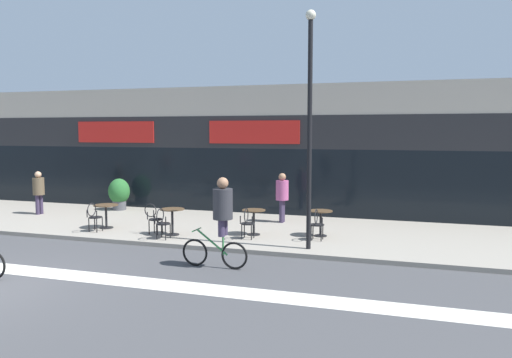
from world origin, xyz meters
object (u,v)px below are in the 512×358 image
(bistro_table_1, at_px, (172,216))
(cyclist_1, at_px, (221,214))
(cafe_chair_1_near, at_px, (162,221))
(pedestrian_far_end, at_px, (39,189))
(bistro_table_2, at_px, (254,217))
(cafe_chair_0_near, at_px, (94,215))
(cafe_chair_2_near, at_px, (247,221))
(planter_pot, at_px, (119,193))
(bistro_table_0, at_px, (106,211))
(bistro_table_3, at_px, (321,218))
(cafe_chair_1_side, at_px, (153,217))
(lamp_post, at_px, (310,115))
(cafe_chair_3_near, at_px, (317,222))
(pedestrian_near_end, at_px, (282,193))

(bistro_table_1, xyz_separation_m, cyclist_1, (2.52, -2.47, 0.59))
(cafe_chair_1_near, height_order, pedestrian_far_end, pedestrian_far_end)
(bistro_table_2, bearing_deg, cyclist_1, -85.56)
(cafe_chair_0_near, distance_m, cafe_chair_2_near, 4.76)
(planter_pot, bearing_deg, bistro_table_0, -63.30)
(cafe_chair_2_near, height_order, pedestrian_far_end, pedestrian_far_end)
(bistro_table_1, relative_size, pedestrian_far_end, 0.49)
(cafe_chair_1_near, bearing_deg, bistro_table_0, 69.83)
(planter_pot, xyz_separation_m, cyclist_1, (6.64, -6.08, 0.49))
(bistro_table_3, height_order, pedestrian_far_end, pedestrian_far_end)
(bistro_table_3, xyz_separation_m, cafe_chair_1_side, (-4.80, -1.16, -0.02))
(cafe_chair_1_near, distance_m, cafe_chair_2_near, 2.39)
(bistro_table_0, distance_m, cafe_chair_0_near, 0.63)
(bistro_table_0, relative_size, cafe_chair_2_near, 0.85)
(planter_pot, relative_size, lamp_post, 0.20)
(bistro_table_2, xyz_separation_m, cafe_chair_1_near, (-2.27, -1.37, -0.02))
(cafe_chair_1_near, xyz_separation_m, cafe_chair_3_near, (4.17, 1.16, 0.00))
(bistro_table_1, distance_m, bistro_table_3, 4.33)
(cafe_chair_1_near, height_order, cafe_chair_1_side, same)
(bistro_table_1, bearing_deg, cafe_chair_0_near, -172.89)
(bistro_table_2, height_order, planter_pot, planter_pot)
(planter_pot, bearing_deg, bistro_table_1, -41.17)
(bistro_table_2, relative_size, pedestrian_far_end, 0.47)
(bistro_table_0, bearing_deg, bistro_table_2, 5.16)
(cafe_chair_0_near, bearing_deg, pedestrian_far_end, 61.98)
(bistro_table_0, relative_size, pedestrian_near_end, 0.46)
(cyclist_1, height_order, pedestrian_near_end, cyclist_1)
(cafe_chair_2_near, distance_m, pedestrian_near_end, 2.90)
(pedestrian_far_end, bearing_deg, bistro_table_3, -173.64)
(cyclist_1, xyz_separation_m, pedestrian_near_end, (0.03, 5.44, -0.17))
(planter_pot, height_order, lamp_post, lamp_post)
(bistro_table_2, height_order, cafe_chair_2_near, cafe_chair_2_near)
(cafe_chair_3_near, bearing_deg, cafe_chair_1_near, 104.82)
(pedestrian_near_end, bearing_deg, cafe_chair_0_near, 34.74)
(pedestrian_far_end, bearing_deg, bistro_table_0, 168.63)
(cafe_chair_1_near, xyz_separation_m, pedestrian_near_end, (2.55, 3.60, 0.46))
(bistro_table_0, distance_m, cafe_chair_3_near, 6.65)
(lamp_post, distance_m, cyclist_1, 3.45)
(cafe_chair_2_near, bearing_deg, bistro_table_0, 83.73)
(bistro_table_3, relative_size, planter_pot, 0.62)
(pedestrian_near_end, relative_size, pedestrian_far_end, 1.05)
(cafe_chair_0_near, xyz_separation_m, pedestrian_far_end, (-3.89, 2.15, 0.42))
(cafe_chair_2_near, bearing_deg, cafe_chair_1_near, 104.27)
(bistro_table_0, relative_size, cafe_chair_1_side, 0.85)
(cafe_chair_2_near, relative_size, pedestrian_far_end, 0.57)
(cafe_chair_1_near, bearing_deg, bistro_table_1, 0.66)
(cafe_chair_0_near, distance_m, cafe_chair_3_near, 6.70)
(cafe_chair_1_near, height_order, cafe_chair_3_near, same)
(bistro_table_0, xyz_separation_m, cafe_chair_1_side, (1.84, -0.31, -0.02))
(bistro_table_3, bearing_deg, pedestrian_far_end, 176.30)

